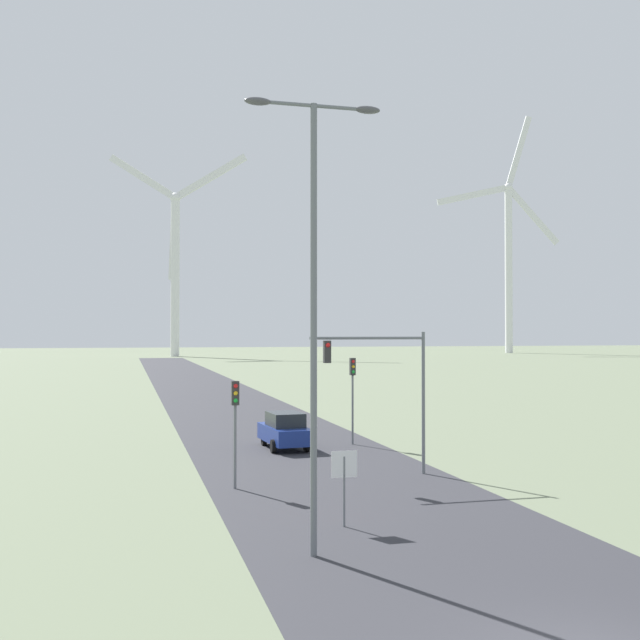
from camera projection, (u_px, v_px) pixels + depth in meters
road_surface at (228, 406)px, 59.55m from camera, size 10.00×240.00×0.01m
streetlamp at (314, 276)px, 19.59m from camera, size 3.68×0.32×11.90m
stop_sign_near at (344, 474)px, 22.44m from camera, size 0.81×0.07×2.28m
traffic_light_post_near_left at (235, 410)px, 27.94m from camera, size 0.28×0.34×4.02m
traffic_light_post_near_right at (353, 381)px, 39.06m from camera, size 0.28×0.34×4.51m
traffic_light_mast_overhead at (384, 372)px, 30.51m from camera, size 4.93×0.35×5.86m
car_approaching at (285, 430)px, 37.60m from camera, size 2.12×4.23×1.83m
wind_turbine_left at (175, 256)px, 188.18m from camera, size 33.38×16.06×51.77m
wind_turbine_center at (509, 250)px, 221.47m from camera, size 37.65×4.79×70.74m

